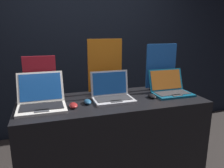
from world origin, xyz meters
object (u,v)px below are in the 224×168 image
mouse_front (73,105)px  laptop_front (41,100)px  mouse_middle (88,102)px  laptop_back (170,88)px  promo_stand_front (40,78)px  laptop_middle (112,93)px  mouse_back (152,96)px  promo_stand_middle (105,68)px  promo_stand_back (161,68)px

mouse_front → laptop_front: bearing=159.4°
mouse_front → mouse_middle: 0.14m
laptop_back → promo_stand_front: bearing=168.5°
promo_stand_front → laptop_middle: 0.69m
mouse_front → mouse_back: 0.75m
laptop_front → promo_stand_middle: promo_stand_middle is taller
laptop_middle → mouse_middle: 0.25m
promo_stand_front → laptop_back: bearing=-11.5°
promo_stand_front → laptop_middle: (0.63, -0.25, -0.13)m
laptop_middle → promo_stand_front: bearing=158.3°
laptop_back → promo_stand_middle: bearing=158.5°
laptop_middle → laptop_front: bearing=-179.0°
mouse_back → promo_stand_back: 0.41m
mouse_back → mouse_middle: bearing=178.4°
promo_stand_front → mouse_back: size_ratio=3.33×
mouse_front → promo_stand_back: bearing=17.2°
laptop_middle → mouse_front: bearing=-164.4°
laptop_back → mouse_back: laptop_back is taller
mouse_front → laptop_middle: size_ratio=0.32×
laptop_middle → mouse_middle: laptop_middle is taller
laptop_middle → promo_stand_middle: 0.31m
mouse_middle → promo_stand_middle: size_ratio=0.22×
laptop_middle → laptop_back: (0.61, -0.00, -0.00)m
laptop_front → laptop_back: (1.24, 0.01, -0.01)m
laptop_back → laptop_front: bearing=-179.6°
promo_stand_middle → laptop_back: (0.61, -0.24, -0.21)m
promo_stand_front → laptop_middle: size_ratio=1.10×
mouse_middle → laptop_back: size_ratio=0.31×
laptop_front → mouse_back: bearing=-3.1°
laptop_middle → mouse_back: laptop_middle is taller
mouse_middle → promo_stand_middle: (0.24, 0.28, 0.24)m
laptop_front → laptop_back: 1.24m
mouse_front → laptop_back: 0.99m
laptop_front → laptop_middle: laptop_front is taller
promo_stand_back → promo_stand_middle: bearing=176.5°
promo_stand_middle → mouse_back: promo_stand_middle is taller
promo_stand_back → laptop_front: bearing=-170.3°
promo_stand_front → mouse_back: promo_stand_front is taller
mouse_front → mouse_middle: mouse_front is taller
promo_stand_middle → promo_stand_front: bearing=178.8°
mouse_front → mouse_back: bearing=3.0°
promo_stand_front → mouse_middle: 0.51m
mouse_front → promo_stand_middle: bearing=42.2°
laptop_back → mouse_front: bearing=-174.1°
laptop_front → promo_stand_back: bearing=9.7°
laptop_front → laptop_middle: size_ratio=1.07×
laptop_front → mouse_back: laptop_front is taller
mouse_front → laptop_middle: bearing=15.6°
mouse_middle → promo_stand_back: bearing=16.2°
laptop_front → promo_stand_back: 1.26m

